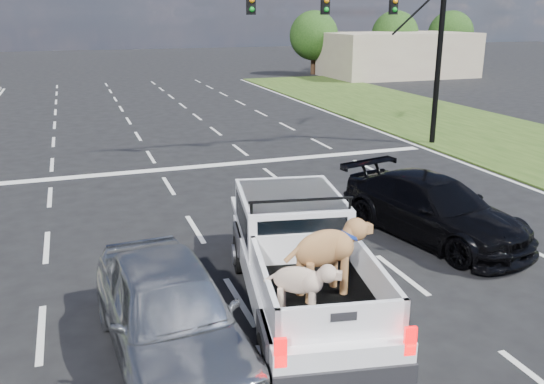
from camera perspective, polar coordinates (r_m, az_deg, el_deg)
The scene contains 10 objects.
ground at distance 11.59m, azimuth 5.21°, elevation -9.37°, with size 160.00×160.00×0.00m, color black.
road_markings at distance 17.34m, azimuth -3.72°, elevation -0.11°, with size 17.75×60.00×0.01m.
traffic_signal at distance 23.02m, azimuth 11.38°, elevation 15.85°, with size 9.11×0.31×7.00m.
building_right at distance 50.89m, azimuth 12.34°, elevation 13.14°, with size 12.00×7.00×3.60m, color tan.
tree_far_d at distance 51.62m, azimuth 4.16°, elevation 15.19°, with size 4.20×4.20×5.40m.
tree_far_e at distance 55.27m, azimuth 12.07°, elevation 15.01°, with size 4.20×4.20×5.40m.
tree_far_f at distance 58.58m, azimuth 17.28°, elevation 14.74°, with size 4.20×4.20×5.40m.
pickup_truck at distance 10.40m, azimuth 2.88°, elevation -6.54°, with size 2.95×5.83×2.08m.
silver_sedan at distance 9.18m, azimuth -10.11°, elevation -11.58°, with size 1.90×4.71×1.61m, color #ABAFB3.
black_coupe at distance 14.26m, azimuth 15.71°, elevation -1.57°, with size 2.05×5.05×1.46m, color black.
Camera 1 is at (-4.38, -9.39, 5.20)m, focal length 38.00 mm.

